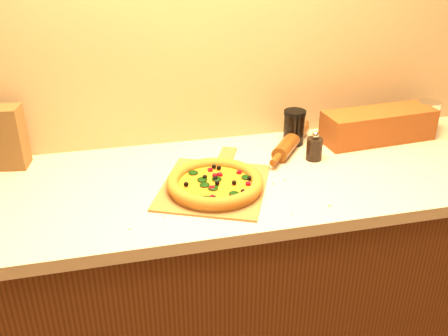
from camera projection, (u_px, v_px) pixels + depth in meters
cabinet at (222, 288)px, 1.87m from camera, size 2.80×0.65×0.86m
countertop at (222, 183)px, 1.67m from camera, size 2.84×0.68×0.04m
pizza_peel at (215, 185)px, 1.61m from camera, size 0.44×0.52×0.01m
pizza at (215, 183)px, 1.57m from camera, size 0.30×0.30×0.04m
bottle_cap at (194, 212)px, 1.46m from camera, size 0.03×0.03×0.01m
pepper_grinder at (314, 148)px, 1.76m from camera, size 0.06×0.06×0.11m
rolling_pin at (291, 141)px, 1.86m from camera, size 0.27×0.34×0.06m
coffee_canister at (427, 116)px, 1.99m from camera, size 0.09×0.09×0.12m
bread_bag at (378, 125)px, 1.91m from camera, size 0.44×0.17×0.12m
paper_bag at (8, 137)px, 1.68m from camera, size 0.12×0.10×0.22m
dark_jar at (294, 127)px, 1.88m from camera, size 0.08×0.08×0.13m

